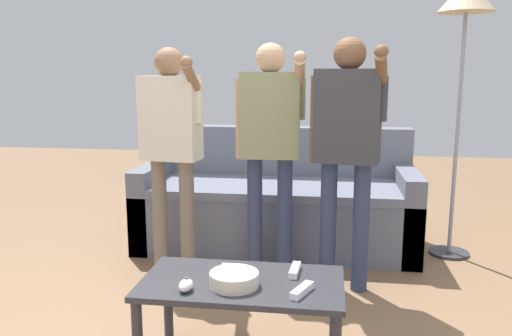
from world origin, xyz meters
The scene contains 11 objects.
couch centered at (-0.15, 1.50, 0.31)m, with size 2.03×0.84×0.87m.
coffee_table centered at (-0.11, -0.26, 0.36)m, with size 0.86×0.47×0.42m.
snack_bowl centered at (-0.14, -0.32, 0.45)m, with size 0.21×0.21×0.06m, color beige.
game_remote_nunchuk centered at (-0.32, -0.40, 0.45)m, with size 0.06×0.09×0.05m.
floor_lamp centered at (1.12, 1.43, 1.68)m, with size 0.38×0.38×1.91m.
player_left centered at (-0.74, 0.79, 0.91)m, with size 0.42×0.33×1.45m.
player_center centered at (-0.13, 0.88, 0.93)m, with size 0.44×0.29×1.47m.
player_right centered at (0.34, 0.72, 0.94)m, with size 0.44×0.36×1.49m.
game_remote_wand_near centered at (-0.21, -0.22, 0.44)m, with size 0.04×0.15×0.03m.
game_remote_wand_far centered at (0.15, -0.36, 0.44)m, with size 0.09×0.15×0.03m.
game_remote_wand_spare centered at (0.10, -0.15, 0.44)m, with size 0.05×0.15×0.03m.
Camera 1 is at (0.24, -2.30, 1.30)m, focal length 36.28 mm.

